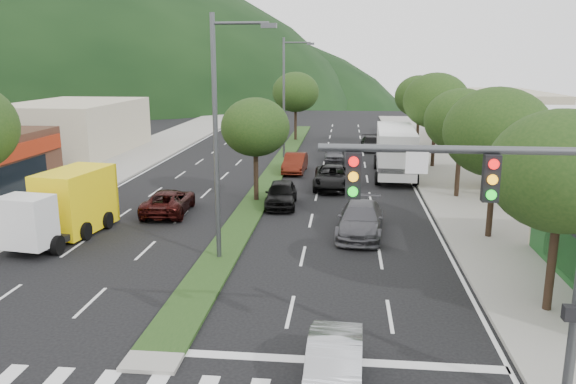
# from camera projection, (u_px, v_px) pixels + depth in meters

# --- Properties ---
(ground) EXTENTS (160.00, 160.00, 0.00)m
(ground) POSITION_uv_depth(u_px,v_px,m) (157.00, 355.00, 16.02)
(ground) COLOR black
(ground) RESTS_ON ground
(sidewalk_right) EXTENTS (5.00, 90.00, 0.15)m
(sidewalk_right) POSITION_uv_depth(u_px,v_px,m) (450.00, 180.00, 38.96)
(sidewalk_right) COLOR gray
(sidewalk_right) RESTS_ON ground
(sidewalk_left) EXTENTS (6.00, 90.00, 0.15)m
(sidewalk_left) POSITION_uv_depth(u_px,v_px,m) (98.00, 173.00, 41.51)
(sidewalk_left) COLOR gray
(sidewalk_left) RESTS_ON ground
(median) EXTENTS (1.60, 56.00, 0.12)m
(median) POSITION_uv_depth(u_px,v_px,m) (277.00, 169.00, 43.12)
(median) COLOR #1A3513
(median) RESTS_ON ground
(traffic_signal) EXTENTS (6.12, 0.40, 7.00)m
(traffic_signal) POSITION_uv_depth(u_px,v_px,m) (515.00, 224.00, 12.57)
(traffic_signal) COLOR #47494C
(traffic_signal) RESTS_ON ground
(gas_canopy) EXTENTS (12.20, 8.20, 5.25)m
(gas_canopy) POSITION_uv_depth(u_px,v_px,m) (572.00, 120.00, 34.36)
(gas_canopy) COLOR silver
(gas_canopy) RESTS_ON ground
(bldg_left_far) EXTENTS (9.00, 14.00, 4.60)m
(bldg_left_far) POSITION_uv_depth(u_px,v_px,m) (75.00, 128.00, 50.31)
(bldg_left_far) COLOR beige
(bldg_left_far) RESTS_ON ground
(bldg_right_far) EXTENTS (10.00, 16.00, 5.20)m
(bldg_right_far) POSITION_uv_depth(u_px,v_px,m) (489.00, 118.00, 56.08)
(bldg_right_far) COLOR beige
(bldg_right_far) RESTS_ON ground
(tree_r_a) EXTENTS (4.60, 4.60, 6.63)m
(tree_r_a) POSITION_uv_depth(u_px,v_px,m) (562.00, 171.00, 17.59)
(tree_r_a) COLOR black
(tree_r_a) RESTS_ON sidewalk_right
(tree_r_b) EXTENTS (4.80, 4.80, 6.94)m
(tree_r_b) POSITION_uv_depth(u_px,v_px,m) (497.00, 132.00, 25.29)
(tree_r_b) COLOR black
(tree_r_b) RESTS_ON sidewalk_right
(tree_r_c) EXTENTS (4.40, 4.40, 6.48)m
(tree_r_c) POSITION_uv_depth(u_px,v_px,m) (461.00, 120.00, 33.10)
(tree_r_c) COLOR black
(tree_r_c) RESTS_ON sidewalk_right
(tree_r_d) EXTENTS (5.00, 5.00, 7.17)m
(tree_r_d) POSITION_uv_depth(u_px,v_px,m) (436.00, 101.00, 42.68)
(tree_r_d) COLOR black
(tree_r_d) RESTS_ON sidewalk_right
(tree_r_e) EXTENTS (4.60, 4.60, 6.71)m
(tree_r_e) POSITION_uv_depth(u_px,v_px,m) (419.00, 96.00, 52.43)
(tree_r_e) COLOR black
(tree_r_e) RESTS_ON sidewalk_right
(tree_med_near) EXTENTS (4.00, 4.00, 6.02)m
(tree_med_near) POSITION_uv_depth(u_px,v_px,m) (255.00, 127.00, 32.43)
(tree_med_near) COLOR black
(tree_med_near) RESTS_ON median
(tree_med_far) EXTENTS (4.80, 4.80, 6.94)m
(tree_med_far) POSITION_uv_depth(u_px,v_px,m) (296.00, 92.00, 57.47)
(tree_med_far) COLOR black
(tree_med_far) RESTS_ON median
(streetlight_near) EXTENTS (2.60, 0.25, 10.00)m
(streetlight_near) POSITION_uv_depth(u_px,v_px,m) (220.00, 128.00, 22.47)
(streetlight_near) COLOR #47494C
(streetlight_near) RESTS_ON ground
(streetlight_mid) EXTENTS (2.60, 0.25, 10.00)m
(streetlight_mid) POSITION_uv_depth(u_px,v_px,m) (286.00, 92.00, 46.67)
(streetlight_mid) COLOR #47494C
(streetlight_mid) RESTS_ON ground
(sedan_silver) EXTENTS (1.51, 4.06, 1.33)m
(sedan_silver) POSITION_uv_depth(u_px,v_px,m) (334.00, 367.00, 14.18)
(sedan_silver) COLOR #9DA0A4
(sedan_silver) RESTS_ON ground
(suv_maroon) EXTENTS (2.54, 4.97, 1.35)m
(suv_maroon) POSITION_uv_depth(u_px,v_px,m) (169.00, 201.00, 30.72)
(suv_maroon) COLOR black
(suv_maroon) RESTS_ON ground
(car_queue_a) EXTENTS (1.92, 4.35, 1.46)m
(car_queue_a) POSITION_uv_depth(u_px,v_px,m) (281.00, 194.00, 32.21)
(car_queue_a) COLOR black
(car_queue_a) RESTS_ON ground
(car_queue_b) EXTENTS (2.51, 5.33, 1.50)m
(car_queue_b) POSITION_uv_depth(u_px,v_px,m) (360.00, 220.00, 26.93)
(car_queue_b) COLOR #49494E
(car_queue_b) RESTS_ON ground
(car_queue_c) EXTENTS (1.67, 4.40, 1.43)m
(car_queue_c) POSITION_uv_depth(u_px,v_px,m) (295.00, 163.00, 41.91)
(car_queue_c) COLOR #4F170D
(car_queue_c) RESTS_ON ground
(car_queue_d) EXTENTS (2.45, 5.25, 1.46)m
(car_queue_d) POSITION_uv_depth(u_px,v_px,m) (332.00, 177.00, 36.77)
(car_queue_d) COLOR black
(car_queue_d) RESTS_ON ground
(car_queue_e) EXTENTS (1.63, 3.99, 1.35)m
(car_queue_e) POSITION_uv_depth(u_px,v_px,m) (335.00, 153.00, 46.47)
(car_queue_e) COLOR #505055
(car_queue_e) RESTS_ON ground
(car_queue_f) EXTENTS (1.94, 4.42, 1.26)m
(car_queue_f) POSITION_uv_depth(u_px,v_px,m) (371.00, 143.00, 52.27)
(car_queue_f) COLOR black
(car_queue_f) RESTS_ON ground
(box_truck) EXTENTS (3.13, 6.54, 3.10)m
(box_truck) POSITION_uv_depth(u_px,v_px,m) (67.00, 207.00, 26.46)
(box_truck) COLOR silver
(box_truck) RESTS_ON ground
(motorhome) EXTENTS (3.15, 9.14, 3.47)m
(motorhome) POSITION_uv_depth(u_px,v_px,m) (395.00, 151.00, 40.43)
(motorhome) COLOR white
(motorhome) RESTS_ON ground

